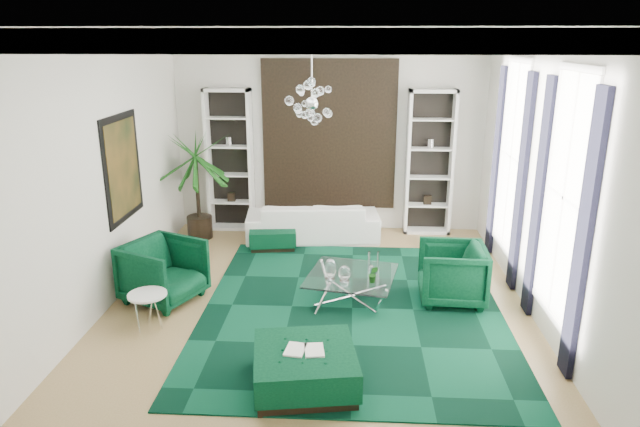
# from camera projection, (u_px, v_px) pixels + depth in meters

# --- Properties ---
(floor) EXTENTS (6.00, 7.00, 0.02)m
(floor) POSITION_uv_depth(u_px,v_px,m) (318.00, 303.00, 8.36)
(floor) COLOR tan
(floor) RESTS_ON ground
(ceiling) EXTENTS (6.00, 7.00, 0.02)m
(ceiling) POSITION_uv_depth(u_px,v_px,m) (318.00, 30.00, 7.23)
(ceiling) COLOR white
(ceiling) RESTS_ON ground
(wall_back) EXTENTS (6.00, 0.02, 3.80)m
(wall_back) POSITION_uv_depth(u_px,v_px,m) (329.00, 135.00, 11.14)
(wall_back) COLOR silver
(wall_back) RESTS_ON ground
(wall_front) EXTENTS (6.00, 0.02, 3.80)m
(wall_front) POSITION_uv_depth(u_px,v_px,m) (290.00, 282.00, 4.45)
(wall_front) COLOR silver
(wall_front) RESTS_ON ground
(wall_left) EXTENTS (0.02, 7.00, 3.80)m
(wall_left) POSITION_uv_depth(u_px,v_px,m) (104.00, 174.00, 7.97)
(wall_left) COLOR silver
(wall_left) RESTS_ON ground
(wall_right) EXTENTS (0.02, 7.00, 3.80)m
(wall_right) POSITION_uv_depth(u_px,v_px,m) (542.00, 180.00, 7.63)
(wall_right) COLOR silver
(wall_right) RESTS_ON ground
(crown_molding) EXTENTS (6.00, 7.00, 0.18)m
(crown_molding) POSITION_uv_depth(u_px,v_px,m) (318.00, 39.00, 7.26)
(crown_molding) COLOR white
(crown_molding) RESTS_ON ceiling
(ceiling_medallion) EXTENTS (0.90, 0.90, 0.05)m
(ceiling_medallion) POSITION_uv_depth(u_px,v_px,m) (319.00, 34.00, 7.53)
(ceiling_medallion) COLOR white
(ceiling_medallion) RESTS_ON ceiling
(tapestry) EXTENTS (2.50, 0.06, 2.80)m
(tapestry) POSITION_uv_depth(u_px,v_px,m) (329.00, 135.00, 11.09)
(tapestry) COLOR black
(tapestry) RESTS_ON wall_back
(shelving_left) EXTENTS (0.90, 0.38, 2.80)m
(shelving_left) POSITION_uv_depth(u_px,v_px,m) (230.00, 161.00, 11.21)
(shelving_left) COLOR white
(shelving_left) RESTS_ON floor
(shelving_right) EXTENTS (0.90, 0.38, 2.80)m
(shelving_right) POSITION_uv_depth(u_px,v_px,m) (430.00, 163.00, 10.99)
(shelving_right) COLOR white
(shelving_right) RESTS_ON floor
(painting) EXTENTS (0.04, 1.30, 1.60)m
(painting) POSITION_uv_depth(u_px,v_px,m) (123.00, 168.00, 8.55)
(painting) COLOR black
(painting) RESTS_ON wall_left
(window_near) EXTENTS (0.03, 1.10, 2.90)m
(window_near) POSITION_uv_depth(u_px,v_px,m) (564.00, 198.00, 6.77)
(window_near) COLOR white
(window_near) RESTS_ON wall_right
(curtain_near_a) EXTENTS (0.07, 0.30, 3.25)m
(curtain_near_a) POSITION_uv_depth(u_px,v_px,m) (583.00, 240.00, 6.10)
(curtain_near_a) COLOR black
(curtain_near_a) RESTS_ON floor
(curtain_near_b) EXTENTS (0.07, 0.30, 3.25)m
(curtain_near_b) POSITION_uv_depth(u_px,v_px,m) (539.00, 200.00, 7.59)
(curtain_near_b) COLOR black
(curtain_near_b) RESTS_ON floor
(window_far) EXTENTS (0.03, 1.10, 2.90)m
(window_far) POSITION_uv_depth(u_px,v_px,m) (511.00, 157.00, 9.06)
(window_far) COLOR white
(window_far) RESTS_ON wall_right
(curtain_far_a) EXTENTS (0.07, 0.30, 3.25)m
(curtain_far_a) POSITION_uv_depth(u_px,v_px,m) (521.00, 184.00, 8.39)
(curtain_far_a) COLOR black
(curtain_far_a) RESTS_ON floor
(curtain_far_b) EXTENTS (0.07, 0.30, 3.25)m
(curtain_far_b) POSITION_uv_depth(u_px,v_px,m) (496.00, 162.00, 9.88)
(curtain_far_b) COLOR black
(curtain_far_b) RESTS_ON floor
(rug) EXTENTS (4.20, 5.00, 0.02)m
(rug) POSITION_uv_depth(u_px,v_px,m) (352.00, 308.00, 8.16)
(rug) COLOR black
(rug) RESTS_ON floor
(sofa) EXTENTS (2.58, 1.21, 0.73)m
(sofa) POSITION_uv_depth(u_px,v_px,m) (313.00, 221.00, 10.90)
(sofa) COLOR white
(sofa) RESTS_ON floor
(armchair_left) EXTENTS (1.31, 1.30, 0.91)m
(armchair_left) POSITION_uv_depth(u_px,v_px,m) (164.00, 271.00, 8.31)
(armchair_left) COLOR black
(armchair_left) RESTS_ON floor
(armchair_right) EXTENTS (0.99, 0.96, 0.86)m
(armchair_right) POSITION_uv_depth(u_px,v_px,m) (452.00, 273.00, 8.30)
(armchair_right) COLOR black
(armchair_right) RESTS_ON floor
(coffee_table) EXTENTS (1.43, 1.43, 0.42)m
(coffee_table) POSITION_uv_depth(u_px,v_px,m) (351.00, 288.00, 8.36)
(coffee_table) COLOR white
(coffee_table) RESTS_ON floor
(ottoman_side) EXTENTS (0.95, 0.95, 0.37)m
(ottoman_side) POSITION_uv_depth(u_px,v_px,m) (273.00, 237.00, 10.57)
(ottoman_side) COLOR black
(ottoman_side) RESTS_ON floor
(ottoman_front) EXTENTS (1.27, 1.27, 0.44)m
(ottoman_front) POSITION_uv_depth(u_px,v_px,m) (305.00, 368.00, 6.30)
(ottoman_front) COLOR black
(ottoman_front) RESTS_ON floor
(book) EXTENTS (0.44, 0.29, 0.03)m
(book) POSITION_uv_depth(u_px,v_px,m) (305.00, 349.00, 6.23)
(book) COLOR white
(book) RESTS_ON ottoman_front
(side_table) EXTENTS (0.67, 0.67, 0.49)m
(side_table) POSITION_uv_depth(u_px,v_px,m) (149.00, 312.00, 7.55)
(side_table) COLOR white
(side_table) RESTS_ON floor
(palm) EXTENTS (1.66, 1.66, 2.61)m
(palm) POSITION_uv_depth(u_px,v_px,m) (196.00, 172.00, 10.69)
(palm) COLOR #154F13
(palm) RESTS_ON floor
(chandelier) EXTENTS (0.80, 0.80, 0.67)m
(chandelier) POSITION_uv_depth(u_px,v_px,m) (312.00, 104.00, 7.83)
(chandelier) COLOR white
(chandelier) RESTS_ON ceiling
(table_plant) EXTENTS (0.15, 0.13, 0.25)m
(table_plant) POSITION_uv_depth(u_px,v_px,m) (373.00, 274.00, 8.00)
(table_plant) COLOR #154F13
(table_plant) RESTS_ON coffee_table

